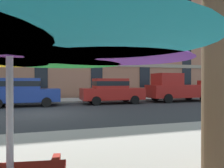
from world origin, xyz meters
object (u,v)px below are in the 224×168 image
sedan_blue (23,91)px  sedan_red (111,90)px  patio_umbrella (9,28)px  pickup_red (177,88)px

sedan_blue → sedan_red: (5.85, 0.00, 0.00)m
sedan_blue → patio_umbrella: bearing=-85.6°
patio_umbrella → sedan_blue: bearing=94.4°
patio_umbrella → pickup_red: bearing=51.1°
sedan_blue → patio_umbrella: patio_umbrella is taller
pickup_red → patio_umbrella: bearing=-128.9°
sedan_blue → patio_umbrella: 12.78m
pickup_red → sedan_blue: bearing=-180.0°
patio_umbrella → sedan_red: bearing=69.0°
sedan_blue → sedan_red: 5.85m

